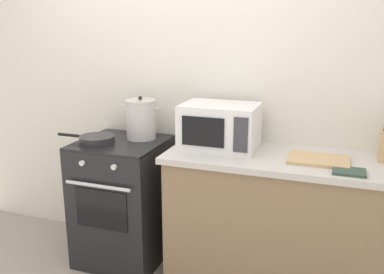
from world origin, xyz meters
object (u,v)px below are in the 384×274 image
microwave (220,126)px  cutting_board (319,160)px  frying_pan (96,139)px  oven_mitt (349,172)px  stock_pot (141,119)px  stove (123,201)px

microwave → cutting_board: size_ratio=1.39×
frying_pan → oven_mitt: frying_pan is taller
stock_pot → cutting_board: stock_pot is taller
stock_pot → cutting_board: (1.26, -0.12, -0.13)m
stove → oven_mitt: oven_mitt is taller
stove → frying_pan: 0.51m
stock_pot → frying_pan: size_ratio=0.70×
cutting_board → microwave: bearing=173.2°
frying_pan → microwave: 0.88m
microwave → frying_pan: bearing=-168.8°
cutting_board → oven_mitt: bearing=-42.5°
microwave → stock_pot: bearing=175.7°
stove → cutting_board: 1.44m
stove → microwave: bearing=6.3°
stove → frying_pan: bearing=-147.9°
stove → cutting_board: size_ratio=2.56×
microwave → oven_mitt: bearing=-16.1°
stock_pot → microwave: (0.61, -0.05, 0.01)m
frying_pan → oven_mitt: (1.68, -0.07, -0.02)m
stock_pot → oven_mitt: 1.47m
stock_pot → microwave: size_ratio=0.63×
frying_pan → microwave: size_ratio=0.90×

